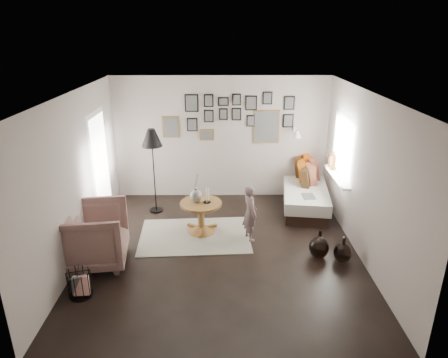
{
  "coord_description": "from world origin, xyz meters",
  "views": [
    {
      "loc": [
        0.01,
        -5.8,
        3.49
      ],
      "look_at": [
        0.05,
        0.5,
        1.1
      ],
      "focal_mm": 32.0,
      "sensor_mm": 36.0,
      "label": 1
    }
  ],
  "objects_px": {
    "vase": "(196,194)",
    "daybed": "(304,190)",
    "demijohn_small": "(343,252)",
    "pedestal_table": "(201,218)",
    "armchair": "(92,235)",
    "floor_lamp": "(152,141)",
    "magazine_basket": "(80,284)",
    "demijohn_large": "(319,247)",
    "child": "(250,213)"
  },
  "relations": [
    {
      "from": "magazine_basket",
      "to": "demijohn_large",
      "type": "height_order",
      "value": "demijohn_large"
    },
    {
      "from": "vase",
      "to": "demijohn_small",
      "type": "distance_m",
      "value": 2.64
    },
    {
      "from": "demijohn_large",
      "to": "demijohn_small",
      "type": "relative_size",
      "value": 1.1
    },
    {
      "from": "vase",
      "to": "daybed",
      "type": "bearing_deg",
      "value": 28.73
    },
    {
      "from": "pedestal_table",
      "to": "child",
      "type": "xyz_separation_m",
      "value": [
        0.86,
        -0.26,
        0.23
      ]
    },
    {
      "from": "daybed",
      "to": "demijohn_small",
      "type": "bearing_deg",
      "value": -77.31
    },
    {
      "from": "pedestal_table",
      "to": "magazine_basket",
      "type": "relative_size",
      "value": 1.92
    },
    {
      "from": "armchair",
      "to": "demijohn_small",
      "type": "distance_m",
      "value": 3.94
    },
    {
      "from": "magazine_basket",
      "to": "demijohn_small",
      "type": "relative_size",
      "value": 0.88
    },
    {
      "from": "demijohn_small",
      "to": "pedestal_table",
      "type": "bearing_deg",
      "value": 156.28
    },
    {
      "from": "floor_lamp",
      "to": "pedestal_table",
      "type": "bearing_deg",
      "value": -43.25
    },
    {
      "from": "daybed",
      "to": "pedestal_table",
      "type": "bearing_deg",
      "value": -142.06
    },
    {
      "from": "daybed",
      "to": "demijohn_small",
      "type": "height_order",
      "value": "daybed"
    },
    {
      "from": "pedestal_table",
      "to": "child",
      "type": "distance_m",
      "value": 0.93
    },
    {
      "from": "armchair",
      "to": "demijohn_small",
      "type": "relative_size",
      "value": 2.39
    },
    {
      "from": "magazine_basket",
      "to": "floor_lamp",
      "type": "bearing_deg",
      "value": 77.07
    },
    {
      "from": "magazine_basket",
      "to": "daybed",
      "type": "bearing_deg",
      "value": 39.64
    },
    {
      "from": "vase",
      "to": "child",
      "type": "relative_size",
      "value": 0.53
    },
    {
      "from": "vase",
      "to": "floor_lamp",
      "type": "relative_size",
      "value": 0.31
    },
    {
      "from": "floor_lamp",
      "to": "demijohn_large",
      "type": "relative_size",
      "value": 3.53
    },
    {
      "from": "armchair",
      "to": "child",
      "type": "xyz_separation_m",
      "value": [
        2.5,
        0.73,
        0.03
      ]
    },
    {
      "from": "pedestal_table",
      "to": "armchair",
      "type": "distance_m",
      "value": 1.93
    },
    {
      "from": "daybed",
      "to": "child",
      "type": "xyz_separation_m",
      "value": [
        -1.24,
        -1.48,
        0.19
      ]
    },
    {
      "from": "demijohn_large",
      "to": "magazine_basket",
      "type": "bearing_deg",
      "value": -164.8
    },
    {
      "from": "pedestal_table",
      "to": "vase",
      "type": "xyz_separation_m",
      "value": [
        -0.08,
        0.02,
        0.48
      ]
    },
    {
      "from": "pedestal_table",
      "to": "child",
      "type": "relative_size",
      "value": 0.74
    },
    {
      "from": "magazine_basket",
      "to": "child",
      "type": "distance_m",
      "value": 2.93
    },
    {
      "from": "vase",
      "to": "armchair",
      "type": "xyz_separation_m",
      "value": [
        -1.56,
        -1.01,
        -0.27
      ]
    },
    {
      "from": "armchair",
      "to": "magazine_basket",
      "type": "bearing_deg",
      "value": 175.72
    },
    {
      "from": "pedestal_table",
      "to": "floor_lamp",
      "type": "height_order",
      "value": "floor_lamp"
    },
    {
      "from": "vase",
      "to": "floor_lamp",
      "type": "distance_m",
      "value": 1.44
    },
    {
      "from": "pedestal_table",
      "to": "demijohn_large",
      "type": "bearing_deg",
      "value": -24.55
    },
    {
      "from": "pedestal_table",
      "to": "magazine_basket",
      "type": "distance_m",
      "value": 2.43
    },
    {
      "from": "demijohn_large",
      "to": "child",
      "type": "bearing_deg",
      "value": 150.03
    },
    {
      "from": "armchair",
      "to": "floor_lamp",
      "type": "height_order",
      "value": "floor_lamp"
    },
    {
      "from": "pedestal_table",
      "to": "vase",
      "type": "distance_m",
      "value": 0.49
    },
    {
      "from": "floor_lamp",
      "to": "magazine_basket",
      "type": "bearing_deg",
      "value": -102.93
    },
    {
      "from": "floor_lamp",
      "to": "demijohn_small",
      "type": "relative_size",
      "value": 3.88
    },
    {
      "from": "vase",
      "to": "armchair",
      "type": "distance_m",
      "value": 1.88
    },
    {
      "from": "demijohn_small",
      "to": "vase",
      "type": "bearing_deg",
      "value": 156.59
    },
    {
      "from": "magazine_basket",
      "to": "demijohn_large",
      "type": "relative_size",
      "value": 0.8
    },
    {
      "from": "vase",
      "to": "demijohn_large",
      "type": "relative_size",
      "value": 1.1
    },
    {
      "from": "demijohn_large",
      "to": "demijohn_small",
      "type": "xyz_separation_m",
      "value": [
        0.35,
        -0.12,
        -0.02
      ]
    },
    {
      "from": "daybed",
      "to": "floor_lamp",
      "type": "relative_size",
      "value": 1.23
    },
    {
      "from": "demijohn_large",
      "to": "pedestal_table",
      "type": "bearing_deg",
      "value": 155.45
    },
    {
      "from": "pedestal_table",
      "to": "armchair",
      "type": "relative_size",
      "value": 0.71
    },
    {
      "from": "magazine_basket",
      "to": "demijohn_small",
      "type": "bearing_deg",
      "value": 12.2
    },
    {
      "from": "daybed",
      "to": "armchair",
      "type": "xyz_separation_m",
      "value": [
        -3.74,
        -2.21,
        0.16
      ]
    },
    {
      "from": "demijohn_small",
      "to": "child",
      "type": "bearing_deg",
      "value": 152.56
    },
    {
      "from": "vase",
      "to": "magazine_basket",
      "type": "bearing_deg",
      "value": -129.04
    }
  ]
}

